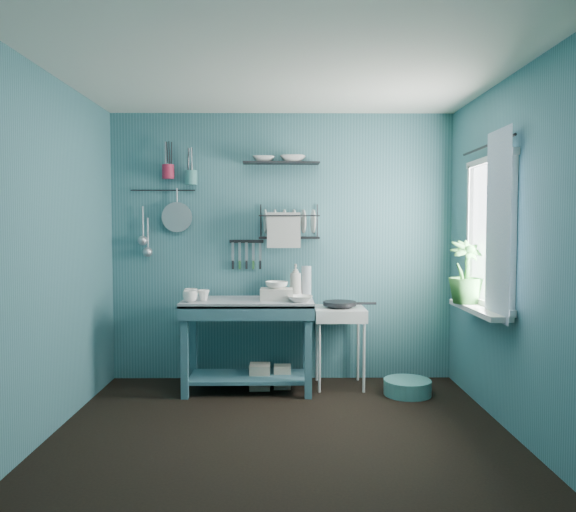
{
  "coord_description": "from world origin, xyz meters",
  "views": [
    {
      "loc": [
        0.01,
        -3.79,
        1.44
      ],
      "look_at": [
        0.05,
        0.85,
        1.2
      ],
      "focal_mm": 35.0,
      "sensor_mm": 36.0,
      "label": 1
    }
  ],
  "objects_px": {
    "work_counter": "(248,345)",
    "utensil_cup_teal": "(191,178)",
    "mug_mid": "(204,295)",
    "floor_basin": "(407,387)",
    "colander": "(177,217)",
    "storage_tin_small": "(282,377)",
    "frying_pan": "(340,303)",
    "wash_tub": "(277,294)",
    "storage_tin_large": "(260,376)",
    "hotplate_stand": "(339,347)",
    "dish_rack": "(289,221)",
    "potted_plant": "(466,272)",
    "utensil_cup_magenta": "(168,172)",
    "mug_right": "(191,294)",
    "mug_left": "(190,296)",
    "water_bottle": "(306,281)",
    "soap_bottle": "(296,280)"
  },
  "relations": [
    {
      "from": "mug_left",
      "to": "dish_rack",
      "type": "height_order",
      "value": "dish_rack"
    },
    {
      "from": "wash_tub",
      "to": "soap_bottle",
      "type": "relative_size",
      "value": 0.94
    },
    {
      "from": "dish_rack",
      "to": "floor_basin",
      "type": "xyz_separation_m",
      "value": [
        1.01,
        -0.42,
        -1.43
      ]
    },
    {
      "from": "utensil_cup_teal",
      "to": "storage_tin_small",
      "type": "relative_size",
      "value": 0.65
    },
    {
      "from": "wash_tub",
      "to": "utensil_cup_magenta",
      "type": "xyz_separation_m",
      "value": [
        -1.0,
        0.35,
        1.09
      ]
    },
    {
      "from": "wash_tub",
      "to": "storage_tin_large",
      "type": "height_order",
      "value": "wash_tub"
    },
    {
      "from": "utensil_cup_magenta",
      "to": "floor_basin",
      "type": "bearing_deg",
      "value": -12.41
    },
    {
      "from": "soap_bottle",
      "to": "utensil_cup_teal",
      "type": "distance_m",
      "value": 1.35
    },
    {
      "from": "wash_tub",
      "to": "storage_tin_small",
      "type": "height_order",
      "value": "wash_tub"
    },
    {
      "from": "wash_tub",
      "to": "dish_rack",
      "type": "bearing_deg",
      "value": 69.01
    },
    {
      "from": "work_counter",
      "to": "utensil_cup_teal",
      "type": "distance_m",
      "value": 1.62
    },
    {
      "from": "wash_tub",
      "to": "frying_pan",
      "type": "distance_m",
      "value": 0.59
    },
    {
      "from": "potted_plant",
      "to": "floor_basin",
      "type": "distance_m",
      "value": 1.13
    },
    {
      "from": "water_bottle",
      "to": "utensil_cup_teal",
      "type": "height_order",
      "value": "utensil_cup_teal"
    },
    {
      "from": "mug_mid",
      "to": "dish_rack",
      "type": "xyz_separation_m",
      "value": [
        0.74,
        0.34,
        0.64
      ]
    },
    {
      "from": "colander",
      "to": "utensil_cup_teal",
      "type": "bearing_deg",
      "value": -12.07
    },
    {
      "from": "colander",
      "to": "storage_tin_small",
      "type": "relative_size",
      "value": 1.4
    },
    {
      "from": "work_counter",
      "to": "dish_rack",
      "type": "xyz_separation_m",
      "value": [
        0.36,
        0.28,
        1.09
      ]
    },
    {
      "from": "water_bottle",
      "to": "utensil_cup_teal",
      "type": "relative_size",
      "value": 2.15
    },
    {
      "from": "work_counter",
      "to": "mug_right",
      "type": "distance_m",
      "value": 0.67
    },
    {
      "from": "work_counter",
      "to": "potted_plant",
      "type": "relative_size",
      "value": 2.26
    },
    {
      "from": "mug_right",
      "to": "floor_basin",
      "type": "distance_m",
      "value": 2.04
    },
    {
      "from": "mug_mid",
      "to": "utensil_cup_teal",
      "type": "xyz_separation_m",
      "value": [
        -0.16,
        0.39,
        1.04
      ]
    },
    {
      "from": "mug_right",
      "to": "utensil_cup_magenta",
      "type": "height_order",
      "value": "utensil_cup_magenta"
    },
    {
      "from": "work_counter",
      "to": "mug_mid",
      "type": "height_order",
      "value": "mug_mid"
    },
    {
      "from": "work_counter",
      "to": "hotplate_stand",
      "type": "height_order",
      "value": "work_counter"
    },
    {
      "from": "mug_right",
      "to": "floor_basin",
      "type": "bearing_deg",
      "value": -4.37
    },
    {
      "from": "dish_rack",
      "to": "utensil_cup_teal",
      "type": "height_order",
      "value": "utensil_cup_teal"
    },
    {
      "from": "mug_right",
      "to": "mug_left",
      "type": "bearing_deg",
      "value": -82.87
    },
    {
      "from": "hotplate_stand",
      "to": "storage_tin_small",
      "type": "bearing_deg",
      "value": -174.32
    },
    {
      "from": "mug_left",
      "to": "dish_rack",
      "type": "distance_m",
      "value": 1.14
    },
    {
      "from": "work_counter",
      "to": "frying_pan",
      "type": "xyz_separation_m",
      "value": [
        0.82,
        0.12,
        0.35
      ]
    },
    {
      "from": "mug_mid",
      "to": "storage_tin_large",
      "type": "height_order",
      "value": "mug_mid"
    },
    {
      "from": "water_bottle",
      "to": "dish_rack",
      "type": "xyz_separation_m",
      "value": [
        -0.16,
        0.06,
        0.55
      ]
    },
    {
      "from": "utensil_cup_magenta",
      "to": "colander",
      "type": "bearing_deg",
      "value": 22.93
    },
    {
      "from": "wash_tub",
      "to": "hotplate_stand",
      "type": "xyz_separation_m",
      "value": [
        0.57,
        0.14,
        -0.5
      ]
    },
    {
      "from": "mug_mid",
      "to": "frying_pan",
      "type": "xyz_separation_m",
      "value": [
        1.2,
        0.18,
        -0.1
      ]
    },
    {
      "from": "work_counter",
      "to": "floor_basin",
      "type": "distance_m",
      "value": 1.42
    },
    {
      "from": "wash_tub",
      "to": "storage_tin_small",
      "type": "distance_m",
      "value": 0.76
    },
    {
      "from": "frying_pan",
      "to": "storage_tin_large",
      "type": "distance_m",
      "value": 0.96
    },
    {
      "from": "utensil_cup_magenta",
      "to": "storage_tin_large",
      "type": "bearing_deg",
      "value": -17.88
    },
    {
      "from": "utensil_cup_teal",
      "to": "wash_tub",
      "type": "bearing_deg",
      "value": -23.57
    },
    {
      "from": "mug_mid",
      "to": "floor_basin",
      "type": "relative_size",
      "value": 0.25
    },
    {
      "from": "work_counter",
      "to": "mug_mid",
      "type": "bearing_deg",
      "value": -179.84
    },
    {
      "from": "wash_tub",
      "to": "colander",
      "type": "distance_m",
      "value": 1.21
    },
    {
      "from": "water_bottle",
      "to": "dish_rack",
      "type": "height_order",
      "value": "dish_rack"
    },
    {
      "from": "soap_bottle",
      "to": "hotplate_stand",
      "type": "distance_m",
      "value": 0.72
    },
    {
      "from": "mug_mid",
      "to": "frying_pan",
      "type": "relative_size",
      "value": 0.33
    },
    {
      "from": "storage_tin_small",
      "to": "work_counter",
      "type": "bearing_deg",
      "value": -165.07
    },
    {
      "from": "water_bottle",
      "to": "potted_plant",
      "type": "distance_m",
      "value": 1.41
    }
  ]
}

